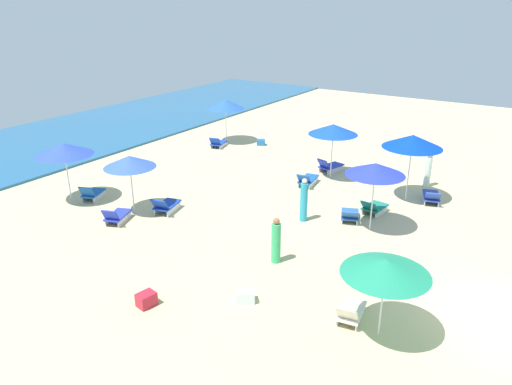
# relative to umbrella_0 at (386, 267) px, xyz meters

# --- Properties ---
(ground_plane) EXTENTS (60.00, 60.00, 0.00)m
(ground_plane) POSITION_rel_umbrella_0_xyz_m (2.41, -2.42, -2.00)
(ground_plane) COLOR #D0C18A
(umbrella_0) EXTENTS (2.15, 2.15, 2.20)m
(umbrella_0) POSITION_rel_umbrella_0_xyz_m (0.00, 0.00, 0.00)
(umbrella_0) COLOR silver
(umbrella_0) RESTS_ON ground_plane
(lounge_chair_0_0) EXTENTS (1.33, 0.76, 0.72)m
(lounge_chair_0_0) POSITION_rel_umbrella_0_xyz_m (0.21, 0.85, -1.74)
(lounge_chair_0_0) COLOR silver
(lounge_chair_0_0) RESTS_ON ground_plane
(umbrella_1) EXTENTS (2.01, 2.01, 2.34)m
(umbrella_1) POSITION_rel_umbrella_0_xyz_m (2.14, 10.79, 0.11)
(umbrella_1) COLOR silver
(umbrella_1) RESTS_ON ground_plane
(lounge_chair_1_0) EXTENTS (1.49, 0.97, 0.78)m
(lounge_chair_1_0) POSITION_rel_umbrella_0_xyz_m (2.80, 9.71, -1.70)
(lounge_chair_1_0) COLOR silver
(lounge_chair_1_0) RESTS_ON ground_plane
(lounge_chair_1_1) EXTENTS (1.41, 1.01, 0.74)m
(lounge_chair_1_1) POSITION_rel_umbrella_0_xyz_m (1.09, 10.62, -1.73)
(lounge_chair_1_1) COLOR silver
(lounge_chair_1_1) RESTS_ON ground_plane
(umbrella_2) EXTENTS (2.33, 2.33, 2.50)m
(umbrella_2) POSITION_rel_umbrella_0_xyz_m (1.55, 13.89, 0.26)
(umbrella_2) COLOR silver
(umbrella_2) RESTS_ON ground_plane
(lounge_chair_2_0) EXTENTS (1.34, 0.99, 0.75)m
(lounge_chair_2_0) POSITION_rel_umbrella_0_xyz_m (2.12, 13.24, -1.73)
(lounge_chair_2_0) COLOR silver
(lounge_chair_2_0) RESTS_ON ground_plane
(umbrella_4) EXTENTS (2.24, 2.24, 2.54)m
(umbrella_4) POSITION_rel_umbrella_0_xyz_m (12.40, 13.75, 0.27)
(umbrella_4) COLOR silver
(umbrella_4) RESTS_ON ground_plane
(lounge_chair_4_0) EXTENTS (1.34, 0.90, 0.69)m
(lounge_chair_4_0) POSITION_rel_umbrella_0_xyz_m (11.26, 13.51, -1.75)
(lounge_chair_4_0) COLOR silver
(lounge_chair_4_0) RESTS_ON ground_plane
(umbrella_5) EXTENTS (2.42, 2.42, 2.82)m
(umbrella_5) POSITION_rel_umbrella_0_xyz_m (9.27, 2.10, 0.56)
(umbrella_5) COLOR silver
(umbrella_5) RESTS_ON ground_plane
(lounge_chair_5_0) EXTENTS (1.59, 1.04, 0.68)m
(lounge_chair_5_0) POSITION_rel_umbrella_0_xyz_m (9.57, 1.14, -1.75)
(lounge_chair_5_0) COLOR silver
(lounge_chair_5_0) RESTS_ON ground_plane
(umbrella_6) EXTENTS (2.11, 2.11, 2.56)m
(umbrella_6) POSITION_rel_umbrella_0_xyz_m (5.72, 2.36, 0.34)
(umbrella_6) COLOR silver
(umbrella_6) RESTS_ON ground_plane
(lounge_chair_6_0) EXTENTS (1.41, 1.06, 0.62)m
(lounge_chair_6_0) POSITION_rel_umbrella_0_xyz_m (6.04, 3.28, -1.77)
(lounge_chair_6_0) COLOR silver
(lounge_chair_6_0) RESTS_ON ground_plane
(lounge_chair_6_1) EXTENTS (1.33, 0.81, 0.67)m
(lounge_chair_6_1) POSITION_rel_umbrella_0_xyz_m (7.16, 2.75, -1.73)
(lounge_chair_6_1) COLOR silver
(lounge_chair_6_1) RESTS_ON ground_plane
(umbrella_7) EXTENTS (2.28, 2.28, 2.59)m
(umbrella_7) POSITION_rel_umbrella_0_xyz_m (10.07, 5.94, 0.35)
(umbrella_7) COLOR silver
(umbrella_7) RESTS_ON ground_plane
(lounge_chair_7_0) EXTENTS (1.58, 0.79, 0.74)m
(lounge_chair_7_0) POSITION_rel_umbrella_0_xyz_m (8.53, 6.38, -1.72)
(lounge_chair_7_0) COLOR silver
(lounge_chair_7_0) RESTS_ON ground_plane
(lounge_chair_7_1) EXTENTS (1.51, 0.98, 0.76)m
(lounge_chair_7_1) POSITION_rel_umbrella_0_xyz_m (10.82, 6.33, -1.71)
(lounge_chair_7_1) COLOR silver
(lounge_chair_7_1) RESTS_ON ground_plane
(beachgoer_0) EXTENTS (0.42, 0.42, 1.55)m
(beachgoer_0) POSITION_rel_umbrella_0_xyz_m (1.81, 4.06, -1.27)
(beachgoer_0) COLOR #39B36C
(beachgoer_0) RESTS_ON ground_plane
(beachgoer_1) EXTENTS (0.32, 0.32, 1.71)m
(beachgoer_1) POSITION_rel_umbrella_0_xyz_m (5.09, 4.78, -1.19)
(beachgoer_1) COLOR #2B9DBC
(beachgoer_1) RESTS_ON ground_plane
(beachgoer_2) EXTENTS (0.40, 0.40, 1.61)m
(beachgoer_2) POSITION_rel_umbrella_0_xyz_m (11.36, 1.80, -1.21)
(beachgoer_2) COLOR white
(beachgoer_2) RESTS_ON ground_plane
(cooler_box_0) EXTENTS (0.60, 0.61, 0.35)m
(cooler_box_0) POSITION_rel_umbrella_0_xyz_m (-0.58, 3.63, -1.82)
(cooler_box_0) COLOR white
(cooler_box_0) RESTS_ON ground_plane
(cooler_box_1) EXTENTS (0.56, 0.59, 0.34)m
(cooler_box_1) POSITION_rel_umbrella_0_xyz_m (13.00, 11.69, -1.83)
(cooler_box_1) COLOR #2366AB
(cooler_box_1) RESTS_ON ground_plane
(cooler_box_2) EXTENTS (0.56, 0.47, 0.39)m
(cooler_box_2) POSITION_rel_umbrella_0_xyz_m (-2.19, 5.82, -1.81)
(cooler_box_2) COLOR red
(cooler_box_2) RESTS_ON ground_plane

